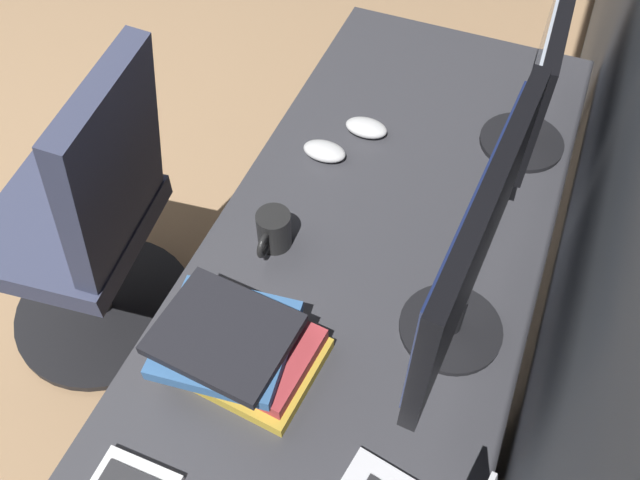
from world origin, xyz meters
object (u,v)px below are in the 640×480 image
at_px(book_stack_near, 236,344).
at_px(coffee_mug, 273,231).
at_px(mouse_spare, 324,151).
at_px(drawer_pedestal, 321,473).
at_px(monitor_secondary, 545,65).
at_px(monitor_primary, 472,251).
at_px(mouse_main, 366,128).
at_px(office_chair, 92,233).

height_order(book_stack_near, coffee_mug, book_stack_near).
xyz_separation_m(mouse_spare, coffee_mug, (0.28, -0.00, 0.03)).
bearing_deg(drawer_pedestal, book_stack_near, -97.27).
relative_size(monitor_secondary, book_stack_near, 1.73).
distance_m(monitor_primary, mouse_main, 0.62).
bearing_deg(monitor_primary, book_stack_near, -59.30).
xyz_separation_m(mouse_main, office_chair, (0.36, -0.64, -0.29)).
distance_m(mouse_spare, coffee_mug, 0.29).
xyz_separation_m(monitor_secondary, mouse_spare, (0.22, -0.42, -0.21)).
relative_size(mouse_main, coffee_mug, 0.92).
height_order(monitor_primary, book_stack_near, monitor_primary).
xyz_separation_m(monitor_secondary, coffee_mug, (0.50, -0.42, -0.19)).
bearing_deg(office_chair, mouse_spare, 113.35).
height_order(mouse_main, coffee_mug, coffee_mug).
xyz_separation_m(mouse_main, coffee_mug, (0.40, -0.07, 0.03)).
bearing_deg(mouse_spare, monitor_primary, 48.85).
bearing_deg(monitor_secondary, book_stack_near, -25.77).
xyz_separation_m(monitor_secondary, office_chair, (0.47, -1.00, -0.50)).
xyz_separation_m(monitor_secondary, book_stack_near, (0.78, -0.37, -0.18)).
bearing_deg(monitor_primary, coffee_mug, -99.26).
height_order(book_stack_near, office_chair, office_chair).
height_order(mouse_main, office_chair, office_chair).
relative_size(monitor_secondary, mouse_main, 4.97).
bearing_deg(monitor_primary, office_chair, -95.97).
height_order(monitor_primary, office_chair, monitor_primary).
relative_size(monitor_primary, monitor_secondary, 1.06).
distance_m(monitor_primary, monitor_secondary, 0.57).
bearing_deg(monitor_secondary, coffee_mug, -40.22).
xyz_separation_m(drawer_pedestal, office_chair, (-0.33, -0.80, 0.11)).
distance_m(monitor_secondary, mouse_spare, 0.52).
height_order(monitor_primary, mouse_spare, monitor_primary).
bearing_deg(monitor_secondary, monitor_primary, -2.31).
height_order(monitor_secondary, mouse_main, monitor_secondary).
bearing_deg(monitor_secondary, drawer_pedestal, -13.83).
bearing_deg(drawer_pedestal, mouse_main, -166.91).
bearing_deg(monitor_secondary, mouse_main, -73.70).
relative_size(mouse_spare, office_chair, 0.11).
distance_m(mouse_main, coffee_mug, 0.40).
relative_size(mouse_main, office_chair, 0.11).
distance_m(monitor_primary, coffee_mug, 0.46).
distance_m(drawer_pedestal, book_stack_near, 0.47).
bearing_deg(book_stack_near, office_chair, -116.56).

